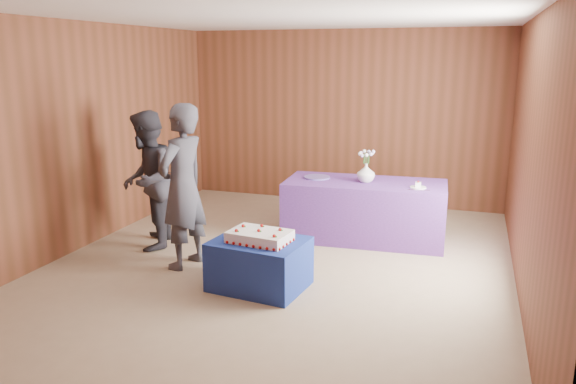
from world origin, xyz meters
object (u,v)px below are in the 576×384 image
at_px(guest_left, 183,187).
at_px(guest_right, 147,181).
at_px(cake_table, 259,264).
at_px(sheet_cake, 260,236).
at_px(serving_table, 364,210).
at_px(vase, 366,173).

distance_m(guest_left, guest_right, 0.84).
distance_m(cake_table, guest_right, 1.96).
bearing_deg(guest_left, sheet_cake, 82.68).
relative_size(serving_table, guest_right, 1.20).
height_order(cake_table, guest_right, guest_right).
relative_size(cake_table, serving_table, 0.45).
height_order(sheet_cake, guest_left, guest_left).
distance_m(cake_table, sheet_cake, 0.31).
distance_m(vase, guest_right, 2.68).
bearing_deg(sheet_cake, guest_left, 168.85).
relative_size(cake_table, guest_left, 0.50).
bearing_deg(sheet_cake, serving_table, 77.51).
height_order(sheet_cake, vase, vase).
xyz_separation_m(serving_table, guest_right, (-2.43, -1.15, 0.46)).
height_order(cake_table, serving_table, serving_table).
xyz_separation_m(vase, guest_left, (-1.72, -1.57, 0.04)).
bearing_deg(sheet_cake, guest_right, 163.29).
relative_size(sheet_cake, vase, 2.84).
xyz_separation_m(cake_table, serving_table, (0.71, 1.89, 0.12)).
bearing_deg(serving_table, guest_left, -140.51).
bearing_deg(guest_left, cake_table, 83.94).
xyz_separation_m(serving_table, guest_left, (-1.71, -1.58, 0.53)).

